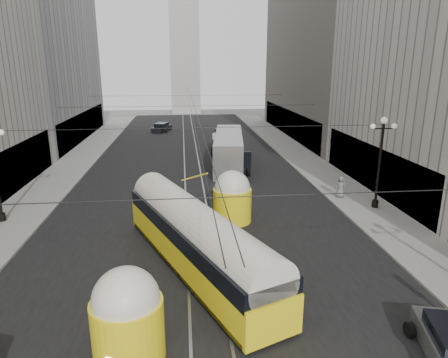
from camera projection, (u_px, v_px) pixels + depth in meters
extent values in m
cube|color=black|center=(192.00, 165.00, 40.99)|extent=(20.00, 85.00, 0.02)
cube|color=gray|center=(80.00, 159.00, 43.12)|extent=(4.00, 72.00, 0.15)
cube|color=gray|center=(296.00, 154.00, 45.50)|extent=(4.00, 72.00, 0.15)
cube|color=gray|center=(185.00, 165.00, 40.91)|extent=(0.12, 85.00, 0.04)
cube|color=gray|center=(199.00, 164.00, 41.06)|extent=(0.12, 85.00, 0.04)
cube|color=black|center=(13.00, 170.00, 30.92)|extent=(0.10, 18.00, 3.60)
cube|color=#999999|center=(26.00, 30.00, 49.96)|extent=(12.00, 28.00, 28.00)
cube|color=black|center=(84.00, 125.00, 53.86)|extent=(0.10, 25.20, 3.60)
cube|color=black|center=(371.00, 167.00, 31.79)|extent=(0.10, 18.00, 3.60)
cube|color=#514C47|center=(336.00, 17.00, 53.37)|extent=(12.00, 32.00, 32.00)
cube|color=black|center=(288.00, 122.00, 56.64)|extent=(0.10, 28.80, 3.60)
cube|color=#B2AFA8|center=(185.00, 54.00, 83.09)|extent=(6.00, 6.00, 24.00)
cylinder|color=black|center=(2.00, 217.00, 25.77)|extent=(0.44, 0.44, 0.50)
sphere|color=white|center=(1.00, 132.00, 24.32)|extent=(0.36, 0.36, 0.36)
cylinder|color=black|center=(379.00, 166.00, 27.50)|extent=(0.18, 0.18, 6.00)
cylinder|color=black|center=(375.00, 204.00, 28.26)|extent=(0.44, 0.44, 0.50)
cylinder|color=black|center=(383.00, 129.00, 26.78)|extent=(1.60, 0.08, 0.08)
sphere|color=white|center=(384.00, 120.00, 26.63)|extent=(0.44, 0.44, 0.44)
sphere|color=white|center=(373.00, 126.00, 26.67)|extent=(0.36, 0.36, 0.36)
sphere|color=white|center=(394.00, 126.00, 26.82)|extent=(0.36, 0.36, 0.36)
cylinder|color=black|center=(212.00, 198.00, 12.08)|extent=(25.00, 0.03, 0.03)
cylinder|color=black|center=(196.00, 128.00, 25.47)|extent=(25.00, 0.03, 0.03)
cylinder|color=black|center=(191.00, 106.00, 38.85)|extent=(25.00, 0.03, 0.03)
cylinder|color=black|center=(188.00, 95.00, 52.24)|extent=(25.00, 0.03, 0.03)
cylinder|color=black|center=(190.00, 104.00, 42.73)|extent=(0.03, 72.00, 0.03)
cylinder|color=black|center=(194.00, 104.00, 42.77)|extent=(0.03, 72.00, 0.03)
cube|color=yellow|center=(196.00, 250.00, 19.84)|extent=(7.49, 13.33, 1.63)
cube|color=black|center=(197.00, 264.00, 20.05)|extent=(7.34, 12.96, 0.29)
cube|color=black|center=(196.00, 230.00, 19.55)|extent=(7.43, 13.16, 0.81)
cylinder|color=silver|center=(196.00, 225.00, 19.47)|extent=(7.15, 13.04, 2.20)
cylinder|color=yellow|center=(128.00, 329.00, 13.73)|extent=(2.49, 2.49, 2.20)
sphere|color=silver|center=(126.00, 300.00, 13.42)|extent=(2.30, 2.30, 2.30)
cylinder|color=yellow|center=(232.00, 205.00, 25.89)|extent=(2.49, 2.49, 2.20)
sphere|color=silver|center=(232.00, 188.00, 25.57)|extent=(2.30, 2.30, 2.30)
cube|color=#A0A1A5|center=(229.00, 149.00, 40.29)|extent=(4.16, 12.90, 3.17)
cube|color=black|center=(229.00, 144.00, 40.15)|extent=(4.12, 12.46, 1.16)
cube|color=black|center=(237.00, 160.00, 34.18)|extent=(2.42, 0.39, 1.48)
cylinder|color=black|center=(220.00, 171.00, 36.41)|extent=(0.30, 1.06, 1.06)
cylinder|color=black|center=(248.00, 170.00, 36.67)|extent=(0.30, 1.06, 1.06)
cylinder|color=black|center=(213.00, 152.00, 44.53)|extent=(0.30, 1.06, 1.06)
cylinder|color=black|center=(236.00, 151.00, 44.79)|extent=(0.30, 1.06, 1.06)
cylinder|color=black|center=(410.00, 330.00, 14.99)|extent=(0.22, 0.58, 0.58)
cylinder|color=black|center=(447.00, 327.00, 15.14)|extent=(0.22, 0.58, 0.58)
cube|color=white|center=(222.00, 134.00, 56.06)|extent=(2.92, 4.62, 0.76)
cube|color=black|center=(222.00, 131.00, 55.91)|extent=(2.16, 2.70, 0.72)
cylinder|color=black|center=(217.00, 137.00, 54.63)|extent=(0.22, 0.61, 0.61)
cylinder|color=black|center=(229.00, 137.00, 54.78)|extent=(0.22, 0.61, 0.61)
cylinder|color=black|center=(215.00, 134.00, 57.41)|extent=(0.22, 0.61, 0.61)
cylinder|color=black|center=(226.00, 134.00, 57.57)|extent=(0.22, 0.61, 0.61)
cube|color=black|center=(162.00, 129.00, 61.15)|extent=(3.11, 4.51, 0.74)
cube|color=black|center=(161.00, 125.00, 61.00)|extent=(2.24, 2.69, 0.70)
cylinder|color=black|center=(156.00, 131.00, 59.76)|extent=(0.22, 0.59, 0.59)
cylinder|color=black|center=(166.00, 131.00, 59.91)|extent=(0.22, 0.59, 0.59)
cylinder|color=black|center=(157.00, 128.00, 62.47)|extent=(0.22, 0.59, 0.59)
cylinder|color=black|center=(167.00, 128.00, 62.62)|extent=(0.22, 0.59, 0.59)
imported|color=black|center=(109.00, 345.00, 13.19)|extent=(0.47, 0.70, 1.88)
imported|color=slate|center=(340.00, 187.00, 30.19)|extent=(0.93, 0.72, 1.66)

